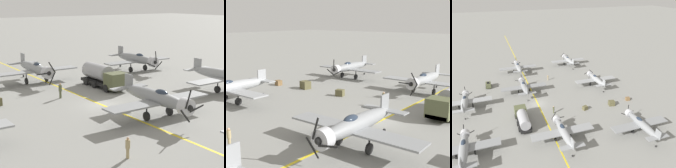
# 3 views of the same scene
# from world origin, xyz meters

# --- Properties ---
(ground_plane) EXTENTS (400.00, 400.00, 0.00)m
(ground_plane) POSITION_xyz_m (0.00, 0.00, 0.00)
(ground_plane) COLOR gray
(taxiway_stripe) EXTENTS (0.30, 160.00, 0.01)m
(taxiway_stripe) POSITION_xyz_m (0.00, 0.00, 0.00)
(taxiway_stripe) COLOR yellow
(taxiway_stripe) RESTS_ON ground
(airplane_near_center) EXTENTS (12.00, 9.98, 3.65)m
(airplane_near_center) POSITION_xyz_m (1.43, -15.05, 2.01)
(airplane_near_center) COLOR gray
(airplane_near_center) RESTS_ON ground
(airplane_near_left) EXTENTS (12.00, 9.98, 3.79)m
(airplane_near_left) POSITION_xyz_m (-15.73, -13.75, 2.01)
(airplane_near_left) COLOR gray
(airplane_near_left) RESTS_ON ground
(airplane_mid_center) EXTENTS (12.00, 9.98, 3.73)m
(airplane_mid_center) POSITION_xyz_m (-2.01, 6.67, 2.01)
(airplane_mid_center) COLOR gray
(airplane_mid_center) RESTS_ON ground
(airplane_mid_left) EXTENTS (12.00, 9.98, 3.80)m
(airplane_mid_left) POSITION_xyz_m (-16.43, 3.22, 2.01)
(airplane_mid_left) COLOR #949699
(airplane_mid_left) RESTS_ON ground
(fuel_tanker) EXTENTS (2.68, 8.00, 2.98)m
(fuel_tanker) POSITION_xyz_m (-4.82, -7.12, 1.51)
(fuel_tanker) COLOR black
(fuel_tanker) RESTS_ON ground
(ground_crew_walking) EXTENTS (0.40, 0.40, 1.84)m
(ground_crew_walking) POSITION_xyz_m (2.45, -5.37, 1.00)
(ground_crew_walking) COLOR #515638
(ground_crew_walking) RESTS_ON ground
(ground_crew_inspecting) EXTENTS (0.36, 0.36, 1.65)m
(ground_crew_inspecting) POSITION_xyz_m (6.25, 12.96, 0.90)
(ground_crew_inspecting) COLOR tan
(ground_crew_inspecting) RESTS_ON ground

